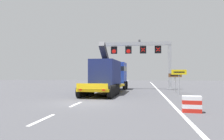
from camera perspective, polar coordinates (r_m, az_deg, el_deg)
ground at (r=16.32m, az=-7.15°, el=-8.40°), size 112.00×112.00×0.00m
lane_markings at (r=41.07m, az=1.46°, el=-3.94°), size 0.20×64.85×0.01m
edge_line_right at (r=27.79m, az=12.03°, el=-5.32°), size 0.20×63.00×0.01m
overhead_lane_gantry at (r=30.49m, az=8.57°, el=4.67°), size 9.73×0.90×6.75m
heavy_haul_truck_yellow at (r=26.20m, az=-0.43°, el=-1.26°), size 3.52×14.15×5.30m
exit_sign_yellow at (r=23.81m, az=16.82°, el=-1.37°), size 1.52×0.15×2.54m
tourist_info_sign_brown at (r=26.11m, az=15.91°, el=-2.00°), size 1.47×0.15×2.15m
crash_barrier_striped at (r=12.99m, az=19.80°, el=-8.26°), size 1.05×0.61×0.90m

